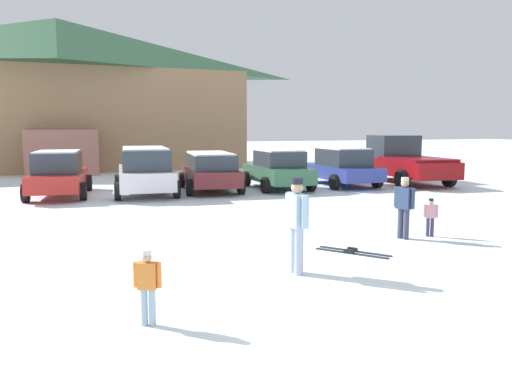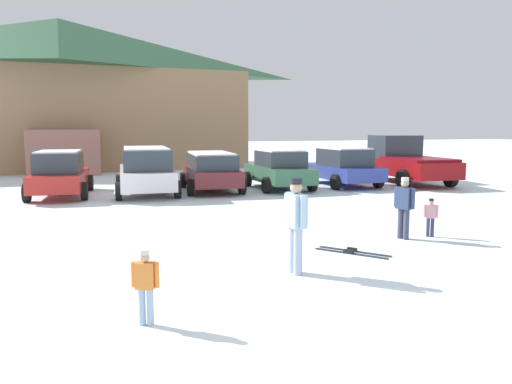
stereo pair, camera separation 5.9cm
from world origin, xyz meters
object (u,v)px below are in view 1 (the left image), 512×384
skier_adult_in_blue_parka (297,220)px  skier_child_in_orange_jacket (148,283)px  parked_maroon_van (210,170)px  parked_white_suv (145,169)px  skier_teen_in_navy_coat (404,204)px  pickup_truck (402,161)px  pair_of_skis (352,252)px  ski_lodge (59,93)px  parked_red_sedan (59,174)px  skier_child_in_pink_snowsuit (430,215)px  parked_blue_hatchback (342,166)px  parked_green_coupe (278,169)px

skier_adult_in_blue_parka → skier_child_in_orange_jacket: (-2.72, -1.47, -0.38)m
parked_maroon_van → skier_adult_in_blue_parka: skier_adult_in_blue_parka is taller
parked_white_suv → skier_teen_in_navy_coat: size_ratio=3.48×
pickup_truck → pair_of_skis: bearing=-129.6°
ski_lodge → parked_maroon_van: bearing=-66.8°
ski_lodge → pair_of_skis: (6.19, -24.40, -4.55)m
parked_red_sedan → parked_white_suv: bearing=-7.9°
pickup_truck → pair_of_skis: pickup_truck is taller
skier_adult_in_blue_parka → parked_white_suv: bearing=95.9°
skier_child_in_pink_snowsuit → skier_adult_in_blue_parka: bearing=-157.9°
pickup_truck → skier_adult_in_blue_parka: bearing=-132.1°
skier_teen_in_navy_coat → parked_blue_hatchback: bearing=68.6°
parked_green_coupe → pickup_truck: size_ratio=0.71×
parked_blue_hatchback → skier_child_in_orange_jacket: parked_blue_hatchback is taller
parked_blue_hatchback → skier_adult_in_blue_parka: skier_adult_in_blue_parka is taller
ski_lodge → skier_child_in_pink_snowsuit: 25.52m
parked_red_sedan → parked_blue_hatchback: 11.47m
skier_child_in_orange_jacket → pickup_truck: bearing=44.7°
parked_red_sedan → parked_white_suv: parked_white_suv is taller
parked_red_sedan → ski_lodge: bearing=91.2°
skier_teen_in_navy_coat → pickup_truck: bearing=54.6°
skier_adult_in_blue_parka → pair_of_skis: 2.12m
ski_lodge → parked_green_coupe: size_ratio=5.47×
parked_red_sedan → pair_of_skis: size_ratio=3.35×
parked_maroon_van → skier_child_in_orange_jacket: size_ratio=4.59×
pickup_truck → skier_child_in_orange_jacket: size_ratio=5.74×
parked_white_suv → skier_teen_in_navy_coat: (4.59, -9.71, -0.16)m
parked_red_sedan → parked_green_coupe: bearing=-3.8°
parked_red_sedan → skier_child_in_pink_snowsuit: size_ratio=5.18×
ski_lodge → skier_child_in_pink_snowsuit: (8.67, -23.66, -4.07)m
parked_maroon_van → skier_child_in_orange_jacket: (-4.10, -13.04, -0.28)m
parked_red_sedan → parked_maroon_van: (5.62, -0.25, 0.00)m
parked_maroon_van → skier_teen_in_navy_coat: parked_maroon_van is taller
parked_green_coupe → skier_teen_in_navy_coat: (-0.77, -9.57, -0.02)m
parked_green_coupe → pickup_truck: bearing=2.2°
skier_child_in_pink_snowsuit → parked_green_coupe: bearing=89.8°
parked_green_coupe → skier_child_in_pink_snowsuit: 9.58m
ski_lodge → parked_red_sedan: (0.29, -13.52, -3.73)m
parked_red_sedan → parked_white_suv: (3.05, -0.43, 0.11)m
skier_teen_in_navy_coat → skier_child_in_pink_snowsuit: bearing=-0.5°
parked_white_suv → skier_teen_in_navy_coat: parked_white_suv is taller
pair_of_skis → parked_white_suv: bearing=105.2°
pair_of_skis → skier_adult_in_blue_parka: bearing=-150.5°
parked_maroon_van → skier_adult_in_blue_parka: size_ratio=2.72×
parked_red_sedan → skier_child_in_pink_snowsuit: (8.38, -10.14, -0.34)m
parked_green_coupe → skier_teen_in_navy_coat: size_ratio=2.88×
skier_teen_in_navy_coat → pair_of_skis: 2.05m
pickup_truck → skier_adult_in_blue_parka: pickup_truck is taller
skier_child_in_orange_jacket → pair_of_skis: 5.03m
ski_lodge → parked_green_coupe: (8.70, -14.08, -3.75)m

